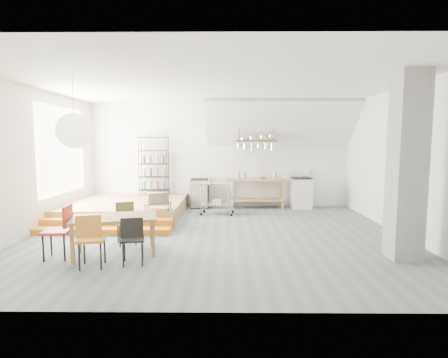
{
  "coord_description": "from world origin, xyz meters",
  "views": [
    {
      "loc": [
        0.25,
        -7.44,
        2.0
      ],
      "look_at": [
        0.17,
        0.8,
        1.14
      ],
      "focal_mm": 28.0,
      "sensor_mm": 36.0,
      "label": 1
    }
  ],
  "objects_px": {
    "dining_table": "(115,220)",
    "mini_fridge": "(200,193)",
    "rolling_cart": "(217,194)",
    "stove": "(301,192)"
  },
  "relations": [
    {
      "from": "dining_table",
      "to": "mini_fridge",
      "type": "relative_size",
      "value": 1.8
    },
    {
      "from": "dining_table",
      "to": "mini_fridge",
      "type": "height_order",
      "value": "mini_fridge"
    },
    {
      "from": "rolling_cart",
      "to": "mini_fridge",
      "type": "height_order",
      "value": "mini_fridge"
    },
    {
      "from": "dining_table",
      "to": "rolling_cart",
      "type": "height_order",
      "value": "rolling_cart"
    },
    {
      "from": "stove",
      "to": "rolling_cart",
      "type": "relative_size",
      "value": 1.23
    },
    {
      "from": "dining_table",
      "to": "rolling_cart",
      "type": "relative_size",
      "value": 1.7
    },
    {
      "from": "stove",
      "to": "rolling_cart",
      "type": "distance_m",
      "value": 2.72
    },
    {
      "from": "stove",
      "to": "rolling_cart",
      "type": "height_order",
      "value": "stove"
    },
    {
      "from": "stove",
      "to": "dining_table",
      "type": "relative_size",
      "value": 0.73
    },
    {
      "from": "stove",
      "to": "rolling_cart",
      "type": "xyz_separation_m",
      "value": [
        -2.53,
        -1.0,
        0.1
      ]
    }
  ]
}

